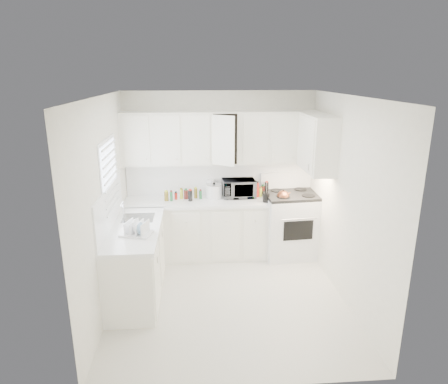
{
  "coord_description": "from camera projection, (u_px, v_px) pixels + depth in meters",
  "views": [
    {
      "loc": [
        -0.4,
        -4.68,
        2.86
      ],
      "look_at": [
        0.0,
        0.7,
        1.25
      ],
      "focal_mm": 32.14,
      "sensor_mm": 36.0,
      "label": 1
    }
  ],
  "objects": [
    {
      "name": "backsplash_left",
      "position": [
        109.0,
        208.0,
        5.05
      ],
      "size": [
        0.02,
        1.6,
        0.55
      ],
      "primitive_type": "cube",
      "color": "white",
      "rests_on": "wall_left"
    },
    {
      "name": "rice_cooker",
      "position": [
        214.0,
        190.0,
        6.33
      ],
      "size": [
        0.27,
        0.27,
        0.26
      ],
      "primitive_type": null,
      "rotation": [
        0.0,
        0.0,
        0.08
      ],
      "color": "white",
      "rests_on": "countertop_back"
    },
    {
      "name": "countertop_back",
      "position": [
        196.0,
        202.0,
        6.26
      ],
      "size": [
        2.24,
        0.64,
        0.05
      ],
      "primitive_type": "cube",
      "color": "white",
      "rests_on": "lower_cabinets_back"
    },
    {
      "name": "sauce_right_2",
      "position": [
        263.0,
        190.0,
        6.46
      ],
      "size": [
        0.06,
        0.06,
        0.19
      ],
      "primitive_type": "cylinder",
      "color": "#591F19",
      "rests_on": "countertop_back"
    },
    {
      "name": "floor",
      "position": [
        228.0,
        297.0,
        5.31
      ],
      "size": [
        3.2,
        3.2,
        0.0
      ],
      "primitive_type": "plane",
      "color": "silver",
      "rests_on": "ground"
    },
    {
      "name": "sauce_right_3",
      "position": [
        267.0,
        191.0,
        6.41
      ],
      "size": [
        0.06,
        0.06,
        0.19
      ],
      "primitive_type": "cylinder",
      "color": "black",
      "rests_on": "countertop_back"
    },
    {
      "name": "window_blinds",
      "position": [
        110.0,
        180.0,
        5.1
      ],
      "size": [
        0.06,
        0.96,
        1.06
      ],
      "primitive_type": null,
      "color": "white",
      "rests_on": "wall_left"
    },
    {
      "name": "wall_front",
      "position": [
        244.0,
        263.0,
        3.41
      ],
      "size": [
        3.0,
        0.0,
        3.0
      ],
      "primitive_type": "plane",
      "rotation": [
        -1.57,
        0.0,
        0.0
      ],
      "color": "white",
      "rests_on": "ground"
    },
    {
      "name": "lower_cabinets_left",
      "position": [
        136.0,
        263.0,
        5.29
      ],
      "size": [
        0.6,
        1.6,
        0.9
      ],
      "primitive_type": null,
      "color": "white",
      "rests_on": "floor"
    },
    {
      "name": "countertop_left",
      "position": [
        135.0,
        229.0,
        5.16
      ],
      "size": [
        0.64,
        1.62,
        0.05
      ],
      "primitive_type": "cube",
      "color": "white",
      "rests_on": "lower_cabinets_left"
    },
    {
      "name": "microwave",
      "position": [
        239.0,
        186.0,
        6.37
      ],
      "size": [
        0.53,
        0.31,
        0.35
      ],
      "primitive_type": "imported",
      "rotation": [
        0.0,
        0.0,
        0.06
      ],
      "color": "gray",
      "rests_on": "countertop_back"
    },
    {
      "name": "wall_right",
      "position": [
        347.0,
        201.0,
        5.05
      ],
      "size": [
        0.0,
        3.2,
        3.2
      ],
      "primitive_type": "plane",
      "rotation": [
        1.57,
        0.0,
        -1.57
      ],
      "color": "white",
      "rests_on": "ground"
    },
    {
      "name": "wall_back",
      "position": [
        220.0,
        173.0,
        6.47
      ],
      "size": [
        3.0,
        0.0,
        3.0
      ],
      "primitive_type": "plane",
      "rotation": [
        1.57,
        0.0,
        0.0
      ],
      "color": "white",
      "rests_on": "ground"
    },
    {
      "name": "upper_cabinets_right",
      "position": [
        316.0,
        171.0,
        5.77
      ],
      "size": [
        0.33,
        0.9,
        0.8
      ],
      "primitive_type": null,
      "color": "white",
      "rests_on": "wall_right"
    },
    {
      "name": "spice_left_4",
      "position": [
        186.0,
        194.0,
        6.34
      ],
      "size": [
        0.06,
        0.06,
        0.13
      ],
      "primitive_type": "cylinder",
      "color": "#591F19",
      "rests_on": "countertop_back"
    },
    {
      "name": "frying_pan",
      "position": [
        301.0,
        194.0,
        6.49
      ],
      "size": [
        0.38,
        0.54,
        0.04
      ],
      "primitive_type": null,
      "rotation": [
        0.0,
        0.0,
        -0.21
      ],
      "color": "black",
      "rests_on": "stove"
    },
    {
      "name": "sauce_right_0",
      "position": [
        256.0,
        190.0,
        6.45
      ],
      "size": [
        0.06,
        0.06,
        0.19
      ],
      "primitive_type": "cylinder",
      "color": "red",
      "rests_on": "countertop_back"
    },
    {
      "name": "utensil_crock",
      "position": [
        266.0,
        192.0,
        6.11
      ],
      "size": [
        0.12,
        0.12,
        0.33
      ],
      "primitive_type": null,
      "rotation": [
        0.0,
        0.0,
        -0.13
      ],
      "color": "black",
      "rests_on": "countertop_back"
    },
    {
      "name": "ceiling",
      "position": [
        229.0,
        96.0,
        4.57
      ],
      "size": [
        3.2,
        3.2,
        0.0
      ],
      "primitive_type": "plane",
      "rotation": [
        3.14,
        0.0,
        0.0
      ],
      "color": "white",
      "rests_on": "ground"
    },
    {
      "name": "stove",
      "position": [
        291.0,
        216.0,
        6.41
      ],
      "size": [
        0.92,
        0.78,
        1.33
      ],
      "primitive_type": null,
      "rotation": [
        0.0,
        0.0,
        0.09
      ],
      "color": "white",
      "rests_on": "floor"
    },
    {
      "name": "lower_cabinets_back",
      "position": [
        197.0,
        230.0,
        6.4
      ],
      "size": [
        2.22,
        0.6,
        0.9
      ],
      "primitive_type": null,
      "color": "white",
      "rests_on": "floor"
    },
    {
      "name": "spice_left_7",
      "position": [
        200.0,
        195.0,
        6.27
      ],
      "size": [
        0.06,
        0.06,
        0.13
      ],
      "primitive_type": "cylinder",
      "color": "#226734",
      "rests_on": "countertop_back"
    },
    {
      "name": "spice_left_2",
      "position": [
        176.0,
        194.0,
        6.33
      ],
      "size": [
        0.06,
        0.06,
        0.13
      ],
      "primitive_type": "cylinder",
      "color": "red",
      "rests_on": "countertop_back"
    },
    {
      "name": "wall_left",
      "position": [
        105.0,
        207.0,
        4.84
      ],
      "size": [
        0.0,
        3.2,
        3.2
      ],
      "primitive_type": "plane",
      "rotation": [
        1.57,
        0.0,
        1.57
      ],
      "color": "white",
      "rests_on": "ground"
    },
    {
      "name": "spice_left_0",
      "position": [
        167.0,
        194.0,
        6.32
      ],
      "size": [
        0.06,
        0.06,
        0.13
      ],
      "primitive_type": "cylinder",
      "color": "olive",
      "rests_on": "countertop_back"
    },
    {
      "name": "spice_left_6",
      "position": [
        195.0,
        194.0,
        6.35
      ],
      "size": [
        0.06,
        0.06,
        0.13
      ],
      "primitive_type": "cylinder",
      "color": "olive",
      "rests_on": "countertop_back"
    },
    {
      "name": "paper_towel",
      "position": [
        211.0,
        188.0,
        6.45
      ],
      "size": [
        0.12,
        0.12,
        0.27
      ],
      "primitive_type": "cylinder",
      "color": "white",
      "rests_on": "countertop_back"
    },
    {
      "name": "sauce_right_1",
      "position": [
        260.0,
        191.0,
        6.4
      ],
      "size": [
        0.06,
        0.06,
        0.19
      ],
      "primitive_type": "cylinder",
      "color": "#D2E335",
      "rests_on": "countertop_back"
    },
    {
      "name": "tea_kettle",
      "position": [
        283.0,
        196.0,
        6.13
      ],
      "size": [
        0.29,
        0.26,
        0.22
      ],
      "primitive_type": null,
      "rotation": [
        0.0,
        0.0,
        0.29
      ],
      "color": "#A0452B",
      "rests_on": "stove"
    },
    {
      "name": "spice_left_5",
      "position": [
        191.0,
        196.0,
        6.26
      ],
      "size": [
        0.06,
        0.06,
        0.13
      ],
      "primitive_type": "cylinder",
      "color": "black",
      "rests_on": "countertop_back"
    },
    {
      "name": "spice_left_1",
      "position": [
        171.0,
        196.0,
        6.24
      ],
      "size": [
        0.06,
        0.06,
        0.13
      ],
      "primitive_type": "cylinder",
      "color": "#226734",
      "rests_on": "countertop_back"
    },
    {
      "name": "backsplash_back",
      "position": [
        220.0,
        178.0,
        6.48
      ],
      "size": [
        2.98,
        0.02,
        0.55
      ],
      "primitive_type": "cube",
      "color": "white",
      "rests_on": "wall_back"
    },
    {
      "name": "spice_left_3",
      "position": [
        181.0,
        196.0,
        6.25
      ],
      "size": [
        0.06,
        0.06,
        0.13
      ],
      "primitive_type": "cylinder",
      "color": "#D2E335",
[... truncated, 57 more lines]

